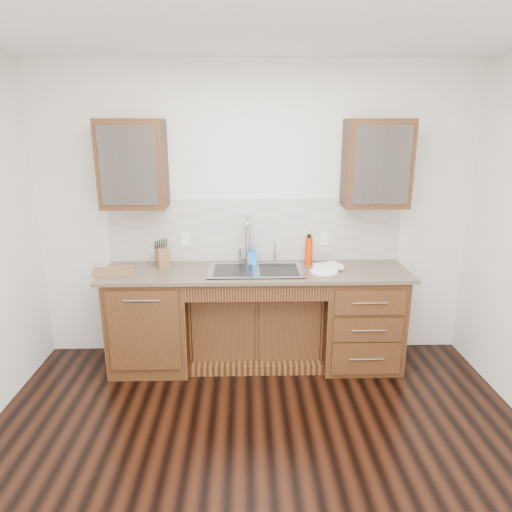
{
  "coord_description": "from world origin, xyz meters",
  "views": [
    {
      "loc": [
        -0.09,
        -2.41,
        2.14
      ],
      "look_at": [
        0.0,
        1.4,
        1.05
      ],
      "focal_mm": 32.0,
      "sensor_mm": 36.0,
      "label": 1
    }
  ],
  "objects_px": {
    "soap_bottle": "(252,255)",
    "cutting_board": "(114,271)",
    "plate": "(324,271)",
    "water_bottle": "(309,251)",
    "knife_block": "(162,257)"
  },
  "relations": [
    {
      "from": "plate",
      "to": "cutting_board",
      "type": "distance_m",
      "value": 1.84
    },
    {
      "from": "plate",
      "to": "cutting_board",
      "type": "xyz_separation_m",
      "value": [
        -1.84,
        0.05,
        0.0
      ]
    },
    {
      "from": "soap_bottle",
      "to": "water_bottle",
      "type": "distance_m",
      "value": 0.52
    },
    {
      "from": "plate",
      "to": "water_bottle",
      "type": "bearing_deg",
      "value": 115.38
    },
    {
      "from": "soap_bottle",
      "to": "knife_block",
      "type": "xyz_separation_m",
      "value": [
        -0.82,
        -0.03,
        -0.0
      ]
    },
    {
      "from": "soap_bottle",
      "to": "cutting_board",
      "type": "relative_size",
      "value": 0.51
    },
    {
      "from": "water_bottle",
      "to": "plate",
      "type": "bearing_deg",
      "value": -64.62
    },
    {
      "from": "soap_bottle",
      "to": "cutting_board",
      "type": "height_order",
      "value": "soap_bottle"
    },
    {
      "from": "soap_bottle",
      "to": "water_bottle",
      "type": "relative_size",
      "value": 0.69
    },
    {
      "from": "plate",
      "to": "soap_bottle",
      "type": "bearing_deg",
      "value": 158.37
    },
    {
      "from": "knife_block",
      "to": "plate",
      "type": "bearing_deg",
      "value": -31.43
    },
    {
      "from": "plate",
      "to": "cutting_board",
      "type": "height_order",
      "value": "cutting_board"
    },
    {
      "from": "plate",
      "to": "knife_block",
      "type": "distance_m",
      "value": 1.46
    },
    {
      "from": "soap_bottle",
      "to": "knife_block",
      "type": "bearing_deg",
      "value": -177.33
    },
    {
      "from": "water_bottle",
      "to": "cutting_board",
      "type": "distance_m",
      "value": 1.74
    }
  ]
}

